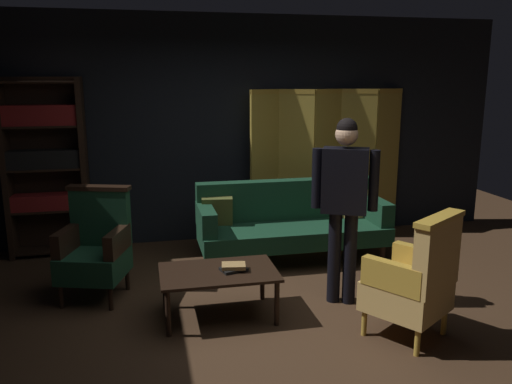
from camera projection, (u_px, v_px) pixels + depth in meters
ground_plane at (276, 318)px, 4.48m from camera, size 10.00×10.00×0.00m
back_wall at (228, 129)px, 6.51m from camera, size 7.20×0.10×2.80m
folding_screen at (327, 161)px, 6.68m from camera, size 2.09×0.25×1.90m
bookshelf at (46, 163)px, 5.89m from camera, size 0.90×0.32×2.05m
velvet_couch at (291, 220)px, 5.88m from camera, size 2.12×0.78×0.88m
coffee_table at (219, 276)px, 4.45m from camera, size 1.00×0.64×0.42m
armchair_gilt_accent at (415, 280)px, 4.05m from camera, size 0.80×0.80×1.04m
armchair_wing_left at (96, 247)px, 4.85m from camera, size 0.72×0.72×1.04m
standing_figure at (344, 194)px, 4.60m from camera, size 0.54×0.36×1.70m
book_black_cloth at (234, 269)px, 4.44m from camera, size 0.25×0.20×0.03m
book_tan_leather at (234, 266)px, 4.43m from camera, size 0.22×0.18×0.03m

